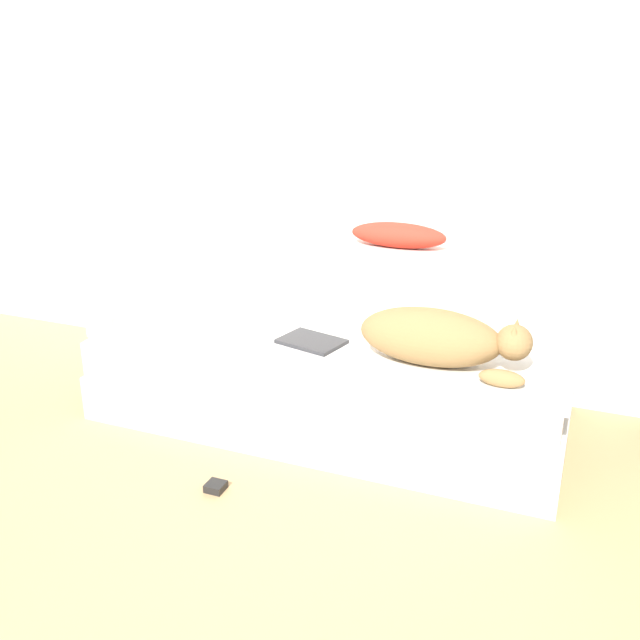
{
  "coord_description": "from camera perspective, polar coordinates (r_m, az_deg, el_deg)",
  "views": [
    {
      "loc": [
        0.92,
        -1.17,
        1.64
      ],
      "look_at": [
        -0.18,
        1.59,
        0.54
      ],
      "focal_mm": 40.0,
      "sensor_mm": 36.0,
      "label": 1
    }
  ],
  "objects": [
    {
      "name": "wall_back",
      "position": [
        3.59,
        7.15,
        15.47
      ],
      "size": [
        7.03,
        0.06,
        2.7
      ],
      "color": "silver",
      "rests_on": "ground_plane"
    },
    {
      "name": "couch",
      "position": [
        3.39,
        0.6,
        -5.04
      ],
      "size": [
        2.18,
        0.87,
        0.39
      ],
      "color": "silver",
      "rests_on": "ground_plane"
    },
    {
      "name": "couch_backrest",
      "position": [
        3.56,
        2.77,
        3.11
      ],
      "size": [
        2.14,
        0.15,
        0.4
      ],
      "color": "silver",
      "rests_on": "couch"
    },
    {
      "name": "couch_arm_left",
      "position": [
        3.75,
        -14.06,
        1.1
      ],
      "size": [
        0.15,
        0.68,
        0.11
      ],
      "color": "silver",
      "rests_on": "couch"
    },
    {
      "name": "couch_arm_right",
      "position": [
        3.09,
        18.48,
        -3.54
      ],
      "size": [
        0.15,
        0.68,
        0.11
      ],
      "color": "silver",
      "rests_on": "couch"
    },
    {
      "name": "dog",
      "position": [
        3.08,
        9.43,
        -1.42
      ],
      "size": [
        0.74,
        0.29,
        0.25
      ],
      "color": "olive",
      "rests_on": "couch"
    },
    {
      "name": "laptop",
      "position": [
        3.31,
        -0.68,
        -1.72
      ],
      "size": [
        0.32,
        0.26,
        0.02
      ],
      "rotation": [
        0.0,
        0.0,
        -0.24
      ],
      "color": "#2D2D30",
      "rests_on": "couch"
    },
    {
      "name": "throw_pillow",
      "position": [
        3.43,
        6.28,
        6.77
      ],
      "size": [
        0.46,
        0.16,
        0.12
      ],
      "color": "red",
      "rests_on": "couch_backrest"
    },
    {
      "name": "power_adapter",
      "position": [
        2.98,
        -8.34,
        -13.05
      ],
      "size": [
        0.08,
        0.08,
        0.03
      ],
      "color": "black",
      "rests_on": "ground_plane"
    }
  ]
}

